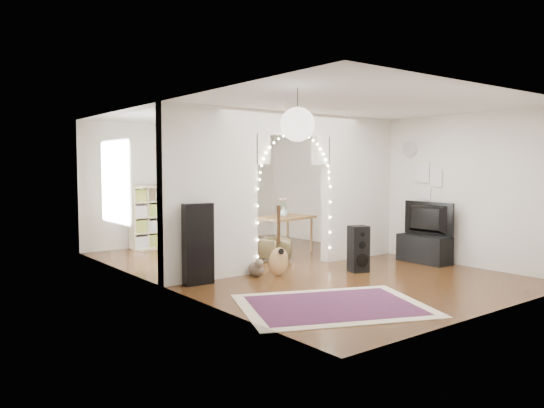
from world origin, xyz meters
TOP-DOWN VIEW (x-y plane):
  - floor at (0.00, 0.00)m, footprint 7.50×7.50m
  - ceiling at (0.00, 0.00)m, footprint 5.00×7.50m
  - wall_back at (0.00, 3.75)m, footprint 5.00×0.02m
  - wall_front at (0.00, -3.75)m, footprint 5.00×0.02m
  - wall_left at (-2.50, 0.00)m, footprint 0.02×7.50m
  - wall_right at (2.50, 0.00)m, footprint 0.02×7.50m
  - divider_wall at (0.00, 0.00)m, footprint 5.00×0.20m
  - fairy_lights at (0.00, -0.13)m, footprint 1.64×0.04m
  - window at (-2.47, 1.80)m, footprint 0.04×1.20m
  - wall_clock at (2.48, -0.60)m, footprint 0.03×0.31m
  - picture_frames at (2.48, -1.00)m, footprint 0.02×0.50m
  - paper_lantern at (-1.90, -2.40)m, footprint 0.40×0.40m
  - ceiling_fan at (0.00, 2.00)m, footprint 1.10×1.10m
  - area_rug at (-1.28, -2.37)m, footprint 2.80×2.50m
  - guitar_case at (-2.01, -0.25)m, footprint 0.47×0.17m
  - acoustic_guitar at (-0.66, -0.48)m, footprint 0.40×0.19m
  - tabby_cat at (-0.98, -0.30)m, footprint 0.28×0.49m
  - floor_speaker at (0.60, -1.04)m, footprint 0.36×0.34m
  - media_console at (2.20, -1.17)m, footprint 0.45×1.02m
  - tv at (2.20, -1.17)m, footprint 0.19×1.08m
  - bookcase at (-0.83, 3.50)m, footprint 1.35×0.79m
  - dining_table at (0.82, 1.23)m, footprint 1.33×1.02m
  - flower_vase at (0.82, 1.23)m, footprint 0.21×0.21m
  - dining_chair_left at (-0.83, 0.91)m, footprint 0.68×0.70m
  - dining_chair_right at (0.16, 0.68)m, footprint 0.53×0.54m

SIDE VIEW (x-z plane):
  - floor at x=0.00m, z-range 0.00..0.00m
  - area_rug at x=-1.28m, z-range 0.00..0.02m
  - tabby_cat at x=-0.98m, z-range -0.03..0.29m
  - dining_chair_right at x=0.16m, z-range 0.00..0.43m
  - media_console at x=2.20m, z-range 0.00..0.50m
  - dining_chair_left at x=-0.83m, z-range 0.00..0.54m
  - floor_speaker at x=0.60m, z-range 0.00..0.77m
  - acoustic_guitar at x=-0.66m, z-range -0.06..0.91m
  - guitar_case at x=-2.01m, z-range 0.00..1.22m
  - bookcase at x=-0.83m, z-range 0.00..1.36m
  - dining_table at x=0.82m, z-range 0.30..1.06m
  - tv at x=2.20m, z-range 0.50..1.12m
  - flower_vase at x=0.82m, z-range 0.76..0.95m
  - wall_back at x=0.00m, z-range 0.00..2.70m
  - wall_front at x=0.00m, z-range 0.00..2.70m
  - wall_left at x=-2.50m, z-range 0.00..2.70m
  - wall_right at x=2.50m, z-range 0.00..2.70m
  - divider_wall at x=0.00m, z-range 0.07..2.77m
  - window at x=-2.47m, z-range 0.80..2.20m
  - picture_frames at x=2.48m, z-range 1.15..1.85m
  - fairy_lights at x=0.00m, z-range 0.75..2.35m
  - wall_clock at x=2.48m, z-range 1.95..2.25m
  - paper_lantern at x=-1.90m, z-range 2.05..2.45m
  - ceiling_fan at x=0.00m, z-range 2.25..2.55m
  - ceiling at x=0.00m, z-range 2.69..2.71m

